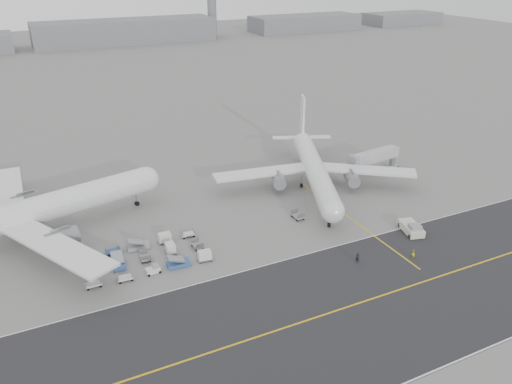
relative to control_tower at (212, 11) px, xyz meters
name	(u,v)px	position (x,y,z in m)	size (l,w,h in m)	color
ground	(227,268)	(-100.00, -265.00, -16.25)	(700.00, 700.00, 0.00)	gray
taxiway	(305,321)	(-94.98, -282.98, -16.24)	(220.00, 59.00, 0.03)	#29292B
horizon_buildings	(111,44)	(-70.00, -5.00, -16.25)	(520.00, 28.00, 28.00)	slate
control_tower	(212,11)	(0.00, 0.00, 0.00)	(7.00, 7.00, 31.25)	slate
airliner_a	(27,213)	(-129.77, -239.66, -10.74)	(54.51, 53.27, 19.15)	silver
airliner_b	(314,168)	(-68.71, -242.71, -11.49)	(44.49, 45.42, 16.49)	silver
pushback_tug	(412,228)	(-62.61, -269.22, -15.31)	(4.45, 8.18, 2.31)	beige
jet_bridge	(375,157)	(-50.46, -241.57, -12.17)	(15.68, 4.79, 5.85)	gray
gse_cluster	(146,259)	(-112.07, -256.25, -16.25)	(26.79, 16.68, 1.98)	gray
stray_dolly	(297,218)	(-79.81, -254.53, -16.25)	(1.73, 2.82, 1.73)	silver
ground_crew_a	(358,258)	(-78.52, -273.42, -15.30)	(0.70, 0.46, 1.91)	black
ground_crew_b	(413,254)	(-68.66, -276.48, -15.44)	(0.79, 0.61, 1.62)	#D1E11A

